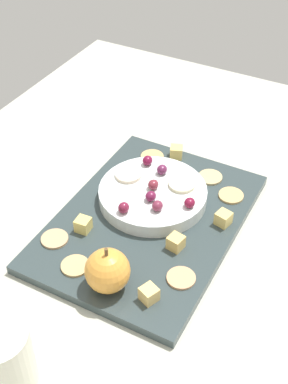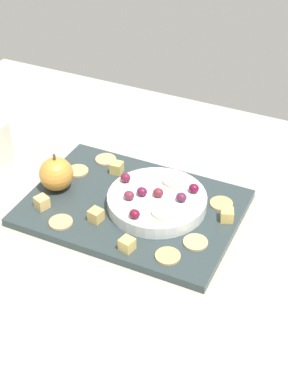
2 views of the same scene
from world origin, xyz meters
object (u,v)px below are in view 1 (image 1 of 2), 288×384
(cheese_cube_2, at_px, (176,152))
(cheese_cube_3, at_px, (149,294))
(cracker_3, at_px, (75,266))
(grape_5, at_px, (190,203))
(cheese_cube_0, at_px, (223,218))
(cracker_0, at_px, (231,195))
(grape_2, at_px, (153,185))
(cup, at_px, (1,358))
(serving_dish, at_px, (153,194))
(apple_slice_0, at_px, (182,184))
(grape_3, at_px, (157,206))
(cracker_2, at_px, (181,278))
(apple_whole, at_px, (108,271))
(cracker_1, at_px, (210,177))
(grape_6, at_px, (124,207))
(platter, at_px, (149,221))
(cheese_cube_1, at_px, (176,242))
(grape_0, at_px, (151,196))
(cracker_5, at_px, (55,239))
(grape_1, at_px, (163,170))
(cracker_4, at_px, (152,157))
(apple_slice_1, at_px, (128,175))
(grape_4, at_px, (147,161))
(cheese_cube_4, at_px, (83,225))

(cheese_cube_2, xyz_separation_m, cheese_cube_3, (0.32, 0.11, 0.00))
(cracker_3, relative_size, grape_5, 2.22)
(cheese_cube_0, bearing_deg, cracker_0, -169.87)
(cracker_0, xyz_separation_m, grape_2, (0.07, -0.12, 0.03))
(cheese_cube_2, xyz_separation_m, cup, (0.51, 0.00, 0.02))
(serving_dish, distance_m, cracker_0, 0.14)
(apple_slice_0, bearing_deg, cheese_cube_2, -150.03)
(grape_3, bearing_deg, cracker_2, 42.91)
(apple_whole, distance_m, cracker_1, 0.30)
(grape_6, bearing_deg, serving_dish, 167.78)
(cheese_cube_3, height_order, cup, cup)
(platter, distance_m, cracker_1, 0.15)
(cheese_cube_0, bearing_deg, cheese_cube_1, -27.97)
(cracker_3, height_order, grape_6, grape_6)
(grape_0, distance_m, grape_3, 0.03)
(cup, bearing_deg, grape_2, 178.16)
(cracker_3, height_order, cracker_5, same)
(grape_1, distance_m, apple_slice_0, 0.05)
(cracker_3, xyz_separation_m, grape_5, (-0.18, 0.11, 0.03))
(grape_1, bearing_deg, cracker_2, 33.56)
(serving_dish, relative_size, cracker_4, 4.26)
(cracker_1, height_order, grape_6, grape_6)
(cracker_0, bearing_deg, cup, -15.93)
(cracker_4, bearing_deg, apple_whole, 15.77)
(grape_3, distance_m, grape_5, 0.05)
(grape_0, distance_m, grape_2, 0.03)
(apple_whole, xyz_separation_m, apple_slice_1, (-0.21, -0.08, -0.01))
(serving_dish, distance_m, apple_slice_0, 0.05)
(grape_4, distance_m, grape_5, 0.13)
(cheese_cube_0, height_order, grape_5, grape_5)
(cracker_4, relative_size, apple_slice_1, 0.95)
(platter, bearing_deg, grape_3, 93.20)
(cracker_5, relative_size, apple_slice_1, 0.95)
(cheese_cube_2, xyz_separation_m, grape_6, (0.20, 0.00, 0.02))
(grape_0, bearing_deg, cheese_cube_2, -170.23)
(apple_whole, distance_m, cup, 0.19)
(cracker_0, xyz_separation_m, grape_5, (0.08, -0.04, 0.03))
(platter, bearing_deg, apple_slice_1, -128.49)
(grape_2, relative_size, cup, 0.18)
(cracker_4, height_order, cracker_5, same)
(apple_whole, bearing_deg, apple_slice_1, -158.16)
(cracker_2, xyz_separation_m, grape_5, (-0.13, -0.04, 0.03))
(cheese_cube_2, relative_size, grape_1, 1.16)
(cracker_2, distance_m, apple_slice_1, 0.23)
(cheese_cube_2, distance_m, grape_4, 0.08)
(cheese_cube_4, xyz_separation_m, cracker_1, (-0.22, 0.13, -0.01))
(cheese_cube_1, relative_size, cracker_2, 0.52)
(cracker_4, bearing_deg, cracker_5, -7.98)
(cracker_1, distance_m, grape_4, 0.12)
(grape_3, xyz_separation_m, cup, (0.34, -0.04, 0.00))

